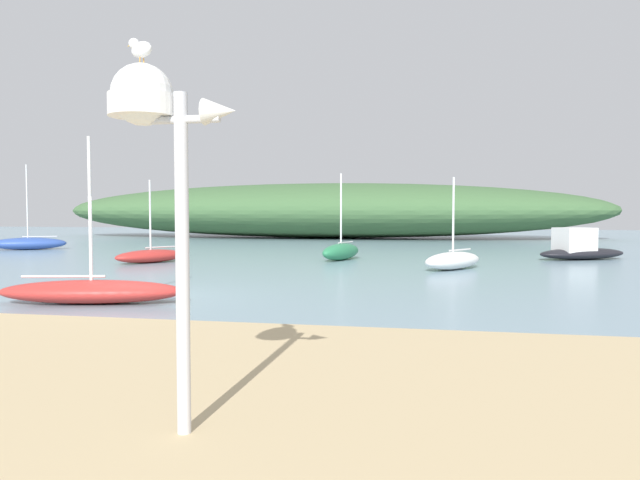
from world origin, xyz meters
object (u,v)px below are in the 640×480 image
at_px(sailboat_centre_water, 151,256).
at_px(sailboat_east_reach, 453,260).
at_px(mast_structure, 153,125).
at_px(seagull_on_radar, 140,48).
at_px(sailboat_inner_mooring, 341,251).
at_px(sailboat_west_reach, 28,243).
at_px(sailboat_outer_mooring, 92,291).
at_px(motorboat_mid_channel, 579,249).

xyz_separation_m(sailboat_centre_water, sailboat_east_reach, (12.38, -0.55, 0.05)).
distance_m(mast_structure, sailboat_east_reach, 17.82).
relative_size(mast_structure, seagull_on_radar, 9.99).
bearing_deg(sailboat_east_reach, sailboat_inner_mooring, 144.72).
distance_m(sailboat_east_reach, sailboat_west_reach, 24.13).
height_order(mast_structure, sailboat_outer_mooring, sailboat_outer_mooring).
xyz_separation_m(seagull_on_radar, sailboat_outer_mooring, (-5.33, 7.57, -3.27)).
height_order(sailboat_west_reach, motorboat_mid_channel, sailboat_west_reach).
bearing_deg(mast_structure, sailboat_east_reach, 79.78).
xyz_separation_m(sailboat_east_reach, motorboat_mid_channel, (5.71, 5.69, 0.15)).
relative_size(sailboat_centre_water, sailboat_inner_mooring, 0.91).
xyz_separation_m(sailboat_centre_water, motorboat_mid_channel, (18.09, 5.14, 0.20)).
height_order(sailboat_centre_water, sailboat_inner_mooring, sailboat_inner_mooring).
bearing_deg(sailboat_centre_water, seagull_on_radar, -62.97).
xyz_separation_m(mast_structure, sailboat_centre_water, (-9.25, 17.91, -2.60)).
bearing_deg(sailboat_outer_mooring, sailboat_centre_water, 110.20).
xyz_separation_m(sailboat_centre_water, sailboat_outer_mooring, (3.80, -10.33, -0.00)).
xyz_separation_m(sailboat_inner_mooring, motorboat_mid_channel, (10.43, 2.35, 0.10)).
distance_m(mast_structure, sailboat_outer_mooring, 9.69).
height_order(mast_structure, sailboat_west_reach, sailboat_west_reach).
xyz_separation_m(seagull_on_radar, sailboat_centre_water, (-9.13, 17.90, -3.26)).
bearing_deg(sailboat_outer_mooring, sailboat_west_reach, 130.99).
height_order(mast_structure, sailboat_centre_water, sailboat_centre_water).
relative_size(mast_structure, sailboat_east_reach, 0.94).
xyz_separation_m(seagull_on_radar, sailboat_east_reach, (3.24, 17.35, -3.21)).
xyz_separation_m(sailboat_inner_mooring, sailboat_west_reach, (-18.39, 3.61, -0.03)).
height_order(mast_structure, motorboat_mid_channel, mast_structure).
distance_m(mast_structure, sailboat_inner_mooring, 20.91).
bearing_deg(sailboat_centre_water, sailboat_east_reach, -2.55).
xyz_separation_m(sailboat_outer_mooring, motorboat_mid_channel, (14.28, 15.47, 0.20)).
bearing_deg(sailboat_inner_mooring, sailboat_outer_mooring, -106.37).
height_order(mast_structure, seagull_on_radar, seagull_on_radar).
bearing_deg(sailboat_east_reach, motorboat_mid_channel, 44.91).
relative_size(seagull_on_radar, sailboat_outer_mooring, 0.07).
relative_size(mast_structure, sailboat_outer_mooring, 0.72).
distance_m(seagull_on_radar, motorboat_mid_channel, 24.91).
relative_size(sailboat_outer_mooring, sailboat_west_reach, 0.94).
bearing_deg(sailboat_west_reach, mast_structure, -50.58).
xyz_separation_m(mast_structure, motorboat_mid_channel, (8.84, 23.05, -2.40)).
distance_m(sailboat_inner_mooring, motorboat_mid_channel, 10.69).
height_order(sailboat_east_reach, motorboat_mid_channel, sailboat_east_reach).
bearing_deg(sailboat_west_reach, sailboat_centre_water, -30.78).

